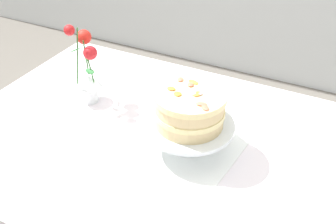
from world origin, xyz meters
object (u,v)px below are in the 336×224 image
(cake_stand, at_px, (189,128))
(flower_vase, at_px, (87,73))
(layer_cake, at_px, (190,108))
(dining_table, at_px, (153,160))

(cake_stand, xyz_separation_m, flower_vase, (-0.45, 0.09, 0.04))
(flower_vase, bearing_deg, layer_cake, -11.07)
(dining_table, xyz_separation_m, flower_vase, (-0.33, 0.11, 0.21))
(cake_stand, bearing_deg, flower_vase, 168.93)
(cake_stand, bearing_deg, layer_cake, -1.79)
(layer_cake, distance_m, flower_vase, 0.46)
(dining_table, relative_size, layer_cake, 6.24)
(dining_table, xyz_separation_m, layer_cake, (0.12, 0.02, 0.25))
(cake_stand, distance_m, layer_cake, 0.07)
(dining_table, height_order, flower_vase, flower_vase)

